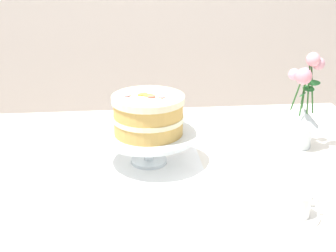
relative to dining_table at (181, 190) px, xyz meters
The scene contains 6 objects.
dining_table is the anchor object (origin of this frame).
linen_napkin 0.14m from the dining_table, 166.30° to the left, with size 0.32×0.32×0.00m, color white.
cake_stand 0.20m from the dining_table, 166.30° to the left, with size 0.29×0.29×0.10m.
layer_cake 0.27m from the dining_table, 166.31° to the left, with size 0.22×0.22×0.12m.
flower_vase 0.47m from the dining_table, 12.78° to the left, with size 0.11×0.11×0.32m.
teacup 0.42m from the dining_table, 52.58° to the right, with size 0.12×0.12×0.07m.
Camera 1 is at (-0.17, -1.32, 1.38)m, focal length 50.83 mm.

